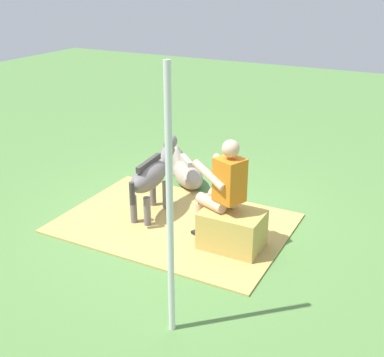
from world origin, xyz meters
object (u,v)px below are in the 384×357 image
object	(u,v)px
pony_standing	(152,174)
tent_pole_left	(170,210)
person_seated	(222,187)
pony_lying	(186,171)
hay_bale	(232,230)

from	to	relation	value
pony_standing	tent_pole_left	distance (m)	2.49
pony_standing	tent_pole_left	size ratio (longest dim) A/B	0.54
person_seated	pony_lying	bearing A→B (deg)	-48.83
pony_lying	hay_bale	bearing A→B (deg)	133.66
pony_standing	tent_pole_left	world-z (taller)	tent_pole_left
hay_bale	tent_pole_left	xyz separation A→B (m)	(-0.09, 1.59, 1.00)
pony_lying	tent_pole_left	xyz separation A→B (m)	(-1.52, 3.09, 1.05)
pony_standing	pony_lying	distance (m)	1.22
hay_bale	pony_standing	distance (m)	1.41
hay_bale	pony_standing	world-z (taller)	pony_standing
hay_bale	pony_standing	xyz separation A→B (m)	(1.32, -0.35, 0.34)
pony_lying	tent_pole_left	world-z (taller)	tent_pole_left
person_seated	hay_bale	bearing A→B (deg)	164.91
hay_bale	person_seated	world-z (taller)	person_seated
hay_bale	tent_pole_left	world-z (taller)	tent_pole_left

